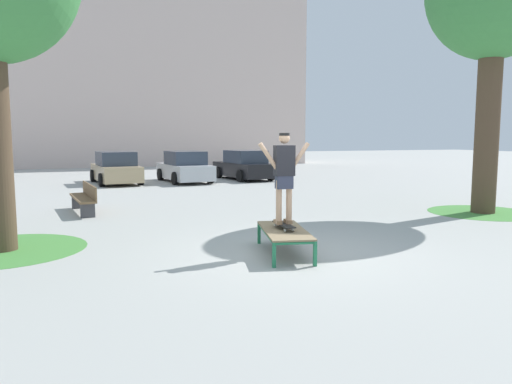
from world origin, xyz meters
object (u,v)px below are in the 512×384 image
skateboard (284,225)px  car_black (244,166)px  skate_box (284,232)px  park_bench (84,197)px  skater (284,172)px  car_tan (116,169)px  car_silver (185,168)px

skateboard → car_black: bearing=73.4°
car_black → skate_box: bearing=-106.6°
skateboard → park_bench: 7.29m
skater → park_bench: 7.37m
skater → park_bench: bearing=117.8°
car_black → park_bench: car_black is taller
skate_box → skater: skater is taller
skate_box → car_tan: size_ratio=0.46×
skate_box → car_silver: 15.06m
skater → park_bench: size_ratio=0.70×
car_tan → car_black: size_ratio=0.99×
skateboard → car_silver: (1.35, 14.93, 0.15)m
skate_box → skater: 1.12m
car_black → park_bench: size_ratio=1.80×
skateboard → car_tan: (-1.85, 15.30, 0.15)m
skateboard → car_tan: bearing=96.9°
park_bench → car_black: bearing=48.0°
car_tan → park_bench: car_tan is taller
skateboard → park_bench: park_bench is taller
park_bench → skater: bearing=-62.2°
car_black → park_bench: bearing=-132.0°
skateboard → skater: skater is taller
skater → car_tan: skater is taller
skate_box → car_tan: (-1.84, 15.36, 0.28)m
car_tan → car_silver: bearing=-6.6°
skater → car_silver: bearing=84.8°
skateboard → skater: bearing=85.6°
skater → car_black: size_ratio=0.39×
car_tan → car_black: bearing=-0.0°
car_silver → car_black: size_ratio=0.99×
skateboard → park_bench: bearing=117.8°
car_tan → skateboard: bearing=-83.1°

